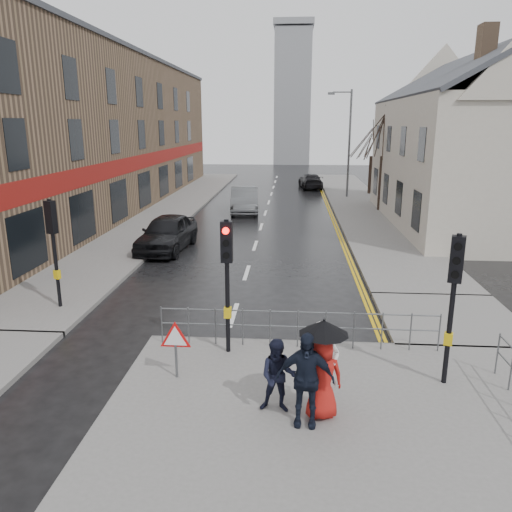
% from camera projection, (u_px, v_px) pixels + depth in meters
% --- Properties ---
extents(ground, '(120.00, 120.00, 0.00)m').
position_uv_depth(ground, '(220.00, 359.00, 12.50)').
color(ground, black).
rests_on(ground, ground).
extents(near_pavement, '(10.00, 9.00, 0.14)m').
position_uv_depth(near_pavement, '(358.00, 451.00, 8.90)').
color(near_pavement, '#605E5B').
rests_on(near_pavement, ground).
extents(left_pavement, '(4.00, 44.00, 0.14)m').
position_uv_depth(left_pavement, '(175.00, 206.00, 35.10)').
color(left_pavement, '#605E5B').
rests_on(left_pavement, ground).
extents(right_pavement, '(4.00, 40.00, 0.14)m').
position_uv_depth(right_pavement, '(358.00, 204.00, 36.11)').
color(right_pavement, '#605E5B').
rests_on(right_pavement, ground).
extents(pavement_bridge_right, '(4.00, 4.20, 0.14)m').
position_uv_depth(pavement_bridge_right, '(449.00, 319.00, 14.92)').
color(pavement_bridge_right, '#605E5B').
rests_on(pavement_bridge_right, ground).
extents(building_left_terrace, '(8.00, 42.00, 10.00)m').
position_uv_depth(building_left_terrace, '(87.00, 134.00, 33.25)').
color(building_left_terrace, brown).
rests_on(building_left_terrace, ground).
extents(building_right_cream, '(9.00, 16.40, 10.10)m').
position_uv_depth(building_right_cream, '(478.00, 140.00, 27.76)').
color(building_right_cream, beige).
rests_on(building_right_cream, ground).
extents(church_tower, '(5.00, 5.00, 18.00)m').
position_uv_depth(church_tower, '(292.00, 98.00, 69.79)').
color(church_tower, gray).
rests_on(church_tower, ground).
extents(traffic_signal_near_left, '(0.28, 0.27, 3.40)m').
position_uv_depth(traffic_signal_near_left, '(227.00, 263.00, 12.04)').
color(traffic_signal_near_left, black).
rests_on(traffic_signal_near_left, near_pavement).
extents(traffic_signal_near_right, '(0.34, 0.33, 3.40)m').
position_uv_depth(traffic_signal_near_right, '(454.00, 284.00, 10.53)').
color(traffic_signal_near_right, black).
rests_on(traffic_signal_near_right, near_pavement).
extents(traffic_signal_far_left, '(0.34, 0.33, 3.40)m').
position_uv_depth(traffic_signal_far_left, '(53.00, 234.00, 15.15)').
color(traffic_signal_far_left, black).
rests_on(traffic_signal_far_left, left_pavement).
extents(guard_railing_front, '(7.14, 0.04, 1.00)m').
position_uv_depth(guard_railing_front, '(298.00, 321.00, 12.72)').
color(guard_railing_front, '#595B5E').
rests_on(guard_railing_front, near_pavement).
extents(warning_sign, '(0.80, 0.07, 1.35)m').
position_uv_depth(warning_sign, '(175.00, 341.00, 11.13)').
color(warning_sign, '#595B5E').
rests_on(warning_sign, near_pavement).
extents(street_lamp, '(1.83, 0.25, 8.00)m').
position_uv_depth(street_lamp, '(347.00, 137.00, 37.85)').
color(street_lamp, '#595B5E').
rests_on(street_lamp, right_pavement).
extents(tree_near, '(2.40, 2.40, 6.58)m').
position_uv_depth(tree_near, '(384.00, 132.00, 31.84)').
color(tree_near, '#31221B').
rests_on(tree_near, right_pavement).
extents(tree_far, '(2.40, 2.40, 5.64)m').
position_uv_depth(tree_far, '(372.00, 140.00, 39.69)').
color(tree_far, '#31221B').
rests_on(tree_far, right_pavement).
extents(pedestrian_a, '(0.83, 0.72, 1.92)m').
position_uv_depth(pedestrian_a, '(323.00, 369.00, 9.71)').
color(pedestrian_a, white).
rests_on(pedestrian_a, near_pavement).
extents(pedestrian_b, '(0.78, 0.63, 1.52)m').
position_uv_depth(pedestrian_b, '(278.00, 376.00, 9.85)').
color(pedestrian_b, black).
rests_on(pedestrian_b, near_pavement).
extents(pedestrian_with_umbrella, '(0.96, 0.96, 2.03)m').
position_uv_depth(pedestrian_with_umbrella, '(322.00, 365.00, 9.57)').
color(pedestrian_with_umbrella, '#AB1914').
rests_on(pedestrian_with_umbrella, near_pavement).
extents(pedestrian_d, '(1.13, 0.54, 1.88)m').
position_uv_depth(pedestrian_d, '(305.00, 379.00, 9.38)').
color(pedestrian_d, black).
rests_on(pedestrian_d, near_pavement).
extents(car_parked, '(2.31, 4.96, 1.64)m').
position_uv_depth(car_parked, '(167.00, 233.00, 23.02)').
color(car_parked, black).
rests_on(car_parked, ground).
extents(car_mid, '(2.21, 5.13, 1.64)m').
position_uv_depth(car_mid, '(244.00, 200.00, 32.82)').
color(car_mid, '#4D5053').
rests_on(car_mid, ground).
extents(car_far, '(2.26, 4.67, 1.31)m').
position_uv_depth(car_far, '(311.00, 181.00, 44.81)').
color(car_far, black).
rests_on(car_far, ground).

